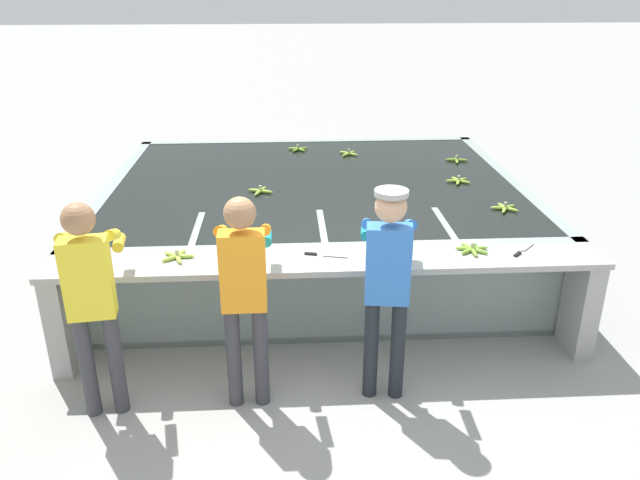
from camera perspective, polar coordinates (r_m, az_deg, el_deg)
ground_plane at (r=5.23m, az=0.84°, el=-12.01°), size 80.00×80.00×0.00m
wash_tank at (r=7.06m, az=-0.49°, el=1.85°), size 4.49×3.72×0.92m
work_ledge at (r=5.09m, az=0.70°, el=-4.54°), size 4.49×0.45×0.92m
worker_0 at (r=4.61m, az=-20.22°, el=-4.44°), size 0.46×0.73×1.65m
worker_1 at (r=4.45m, az=-6.97°, el=-4.04°), size 0.41×0.71×1.65m
worker_2 at (r=4.52m, az=6.19°, el=-3.19°), size 0.47×0.74×1.67m
banana_bunch_floating_0 at (r=7.83m, az=12.38°, el=7.17°), size 0.28×0.28×0.08m
banana_bunch_floating_1 at (r=7.95m, az=2.64°, el=7.92°), size 0.24×0.24×0.08m
banana_bunch_floating_2 at (r=8.16m, az=-2.02°, el=8.33°), size 0.28×0.27×0.08m
banana_bunch_floating_3 at (r=6.29m, az=16.56°, el=2.84°), size 0.27×0.28×0.08m
banana_bunch_floating_4 at (r=7.02m, az=12.54°, el=5.32°), size 0.27×0.28×0.08m
banana_bunch_floating_5 at (r=6.55m, az=-5.48°, el=4.50°), size 0.27×0.27×0.08m
banana_bunch_ledge_0 at (r=5.11m, az=-12.92°, el=-1.46°), size 0.26×0.28×0.08m
banana_bunch_ledge_1 at (r=5.20m, az=-21.36°, el=-2.08°), size 0.27×0.27×0.08m
banana_bunch_ledge_2 at (r=5.26m, az=13.74°, el=-0.81°), size 0.28×0.28×0.08m
knife_0 at (r=5.35m, az=17.91°, el=-0.99°), size 0.26×0.28×0.02m
knife_1 at (r=5.03m, az=-0.07°, el=-1.33°), size 0.35×0.12×0.02m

